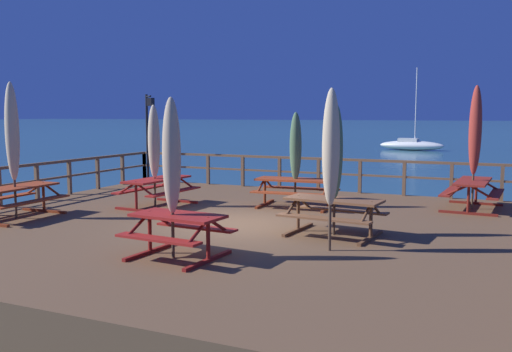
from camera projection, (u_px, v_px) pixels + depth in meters
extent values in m
plane|color=#2D5B6B|center=(240.00, 262.00, 12.67)|extent=(600.00, 600.00, 0.00)
cube|color=brown|center=(240.00, 242.00, 12.62)|extent=(14.00, 12.15, 0.90)
cube|color=brown|center=(319.00, 159.00, 17.83)|extent=(13.70, 0.09, 0.08)
cube|color=brown|center=(318.00, 173.00, 17.88)|extent=(13.70, 0.07, 0.06)
cube|color=brown|center=(144.00, 167.00, 20.66)|extent=(0.10, 0.10, 1.05)
cube|color=brown|center=(175.00, 168.00, 20.11)|extent=(0.10, 0.10, 1.05)
cube|color=brown|center=(208.00, 170.00, 19.55)|extent=(0.10, 0.10, 1.05)
cube|color=brown|center=(243.00, 171.00, 19.00)|extent=(0.10, 0.10, 1.05)
cube|color=brown|center=(279.00, 173.00, 18.44)|extent=(0.10, 0.10, 1.05)
cube|color=brown|center=(318.00, 175.00, 17.89)|extent=(0.10, 0.10, 1.05)
cube|color=brown|center=(360.00, 177.00, 17.33)|extent=(0.10, 0.10, 1.05)
cube|color=brown|center=(404.00, 179.00, 16.78)|extent=(0.10, 0.10, 1.05)
cube|color=brown|center=(451.00, 181.00, 16.23)|extent=(0.10, 0.10, 1.05)
cube|color=brown|center=(502.00, 183.00, 15.67)|extent=(0.10, 0.10, 1.05)
cube|color=brown|center=(18.00, 166.00, 15.22)|extent=(0.09, 11.85, 0.08)
cube|color=brown|center=(19.00, 183.00, 15.28)|extent=(0.07, 11.85, 0.06)
cube|color=brown|center=(37.00, 182.00, 15.88)|extent=(0.10, 0.10, 1.05)
cube|color=brown|center=(69.00, 178.00, 17.08)|extent=(0.10, 0.10, 1.05)
cube|color=brown|center=(98.00, 173.00, 18.27)|extent=(0.10, 0.10, 1.05)
cube|color=brown|center=(122.00, 170.00, 19.47)|extent=(0.10, 0.10, 1.05)
cube|color=brown|center=(144.00, 167.00, 20.66)|extent=(0.10, 0.10, 1.05)
cube|color=#993819|center=(296.00, 180.00, 14.72)|extent=(2.18, 0.90, 0.05)
cube|color=#993819|center=(290.00, 194.00, 14.23)|extent=(2.15, 0.42, 0.04)
cube|color=#993819|center=(301.00, 188.00, 15.27)|extent=(2.15, 0.42, 0.04)
cube|color=maroon|center=(265.00, 204.00, 15.10)|extent=(0.17, 1.40, 0.06)
cylinder|color=maroon|center=(265.00, 192.00, 15.06)|extent=(0.07, 0.07, 0.74)
cylinder|color=maroon|center=(261.00, 185.00, 14.78)|extent=(0.10, 0.63, 0.37)
cylinder|color=maroon|center=(268.00, 183.00, 15.30)|extent=(0.10, 0.63, 0.37)
cube|color=maroon|center=(328.00, 208.00, 14.49)|extent=(0.17, 1.40, 0.06)
cylinder|color=maroon|center=(328.00, 195.00, 14.45)|extent=(0.07, 0.07, 0.74)
cylinder|color=maroon|center=(326.00, 188.00, 14.17)|extent=(0.10, 0.63, 0.37)
cylinder|color=maroon|center=(331.00, 185.00, 14.69)|extent=(0.10, 0.63, 0.37)
cube|color=#993819|center=(15.00, 188.00, 13.13)|extent=(0.81, 2.18, 0.05)
cube|color=#993819|center=(34.00, 201.00, 12.94)|extent=(0.33, 2.17, 0.04)
cube|color=maroon|center=(44.00, 211.00, 14.03)|extent=(1.40, 0.11, 0.06)
cylinder|color=maroon|center=(44.00, 198.00, 13.99)|extent=(0.07, 0.07, 0.74)
cylinder|color=maroon|center=(52.00, 190.00, 13.86)|extent=(0.63, 0.07, 0.37)
cylinder|color=maroon|center=(35.00, 189.00, 14.08)|extent=(0.63, 0.07, 0.37)
cube|color=brown|center=(334.00, 200.00, 11.27)|extent=(2.03, 0.95, 0.05)
cube|color=brown|center=(323.00, 219.00, 10.82)|extent=(1.98, 0.47, 0.04)
cube|color=brown|center=(343.00, 210.00, 11.79)|extent=(1.98, 0.47, 0.04)
cube|color=brown|center=(298.00, 230.00, 11.74)|extent=(0.22, 1.40, 0.06)
cylinder|color=brown|center=(298.00, 214.00, 11.70)|extent=(0.07, 0.07, 0.74)
cylinder|color=brown|center=(293.00, 206.00, 11.44)|extent=(0.12, 0.63, 0.37)
cylinder|color=brown|center=(304.00, 202.00, 11.92)|extent=(0.12, 0.63, 0.37)
cube|color=brown|center=(370.00, 238.00, 10.96)|extent=(0.22, 1.40, 0.06)
cylinder|color=brown|center=(371.00, 221.00, 10.92)|extent=(0.07, 0.07, 0.74)
cylinder|color=brown|center=(367.00, 212.00, 10.65)|extent=(0.12, 0.63, 0.37)
cylinder|color=brown|center=(375.00, 208.00, 11.13)|extent=(0.12, 0.63, 0.37)
cube|color=maroon|center=(157.00, 179.00, 14.81)|extent=(0.91, 2.16, 0.05)
cube|color=maroon|center=(174.00, 192.00, 14.58)|extent=(0.43, 2.13, 0.04)
cube|color=maroon|center=(141.00, 189.00, 15.11)|extent=(0.43, 2.13, 0.04)
cube|color=maroon|center=(137.00, 210.00, 14.12)|extent=(1.40, 0.18, 0.06)
cylinder|color=maroon|center=(136.00, 197.00, 14.09)|extent=(0.07, 0.07, 0.74)
cylinder|color=maroon|center=(145.00, 189.00, 13.93)|extent=(0.63, 0.10, 0.37)
cylinder|color=maroon|center=(128.00, 188.00, 14.19)|extent=(0.63, 0.10, 0.37)
cube|color=maroon|center=(177.00, 201.00, 15.66)|extent=(1.40, 0.18, 0.06)
cylinder|color=maroon|center=(177.00, 189.00, 15.62)|extent=(0.07, 0.07, 0.74)
cylinder|color=maroon|center=(185.00, 182.00, 15.47)|extent=(0.63, 0.10, 0.37)
cylinder|color=maroon|center=(169.00, 181.00, 15.73)|extent=(0.63, 0.10, 0.37)
cube|color=maroon|center=(473.00, 181.00, 14.37)|extent=(0.89, 2.17, 0.05)
cube|color=maroon|center=(496.00, 194.00, 14.14)|extent=(0.42, 2.14, 0.04)
cube|color=maroon|center=(450.00, 191.00, 14.66)|extent=(0.42, 2.14, 0.04)
cube|color=maroon|center=(468.00, 213.00, 13.67)|extent=(1.40, 0.17, 0.06)
cylinder|color=maroon|center=(468.00, 200.00, 13.63)|extent=(0.07, 0.07, 0.74)
cylinder|color=maroon|center=(481.00, 192.00, 13.48)|extent=(0.63, 0.10, 0.37)
cylinder|color=maroon|center=(457.00, 190.00, 13.74)|extent=(0.63, 0.10, 0.37)
cube|color=maroon|center=(476.00, 203.00, 15.23)|extent=(1.40, 0.17, 0.06)
cylinder|color=maroon|center=(476.00, 191.00, 15.19)|extent=(0.07, 0.07, 0.74)
cylinder|color=maroon|center=(487.00, 184.00, 15.03)|extent=(0.63, 0.10, 0.37)
cylinder|color=maroon|center=(466.00, 183.00, 15.29)|extent=(0.63, 0.10, 0.37)
cube|color=maroon|center=(178.00, 216.00, 9.50)|extent=(1.67, 0.89, 0.05)
cube|color=maroon|center=(158.00, 239.00, 9.04)|extent=(1.63, 0.41, 0.04)
cube|color=maroon|center=(196.00, 227.00, 10.02)|extent=(1.63, 0.41, 0.04)
cube|color=maroon|center=(150.00, 251.00, 9.88)|extent=(0.19, 1.40, 0.06)
cylinder|color=maroon|center=(150.00, 233.00, 9.84)|extent=(0.07, 0.07, 0.74)
cylinder|color=maroon|center=(139.00, 224.00, 9.57)|extent=(0.11, 0.63, 0.37)
cylinder|color=maroon|center=(159.00, 218.00, 10.06)|extent=(0.11, 0.63, 0.37)
cube|color=maroon|center=(208.00, 260.00, 9.28)|extent=(0.19, 1.40, 0.06)
cylinder|color=maroon|center=(208.00, 241.00, 9.24)|extent=(0.07, 0.07, 0.74)
cylinder|color=maroon|center=(199.00, 231.00, 8.97)|extent=(0.11, 0.63, 0.37)
cylinder|color=maroon|center=(217.00, 225.00, 9.46)|extent=(0.11, 0.63, 0.37)
cylinder|color=#4C3828|center=(295.00, 162.00, 14.68)|extent=(0.06, 0.06, 2.41)
ellipsoid|color=#4C704C|center=(296.00, 146.00, 14.63)|extent=(0.32, 0.32, 1.83)
cylinder|color=#2D432D|center=(296.00, 152.00, 14.65)|extent=(0.21, 0.21, 0.05)
cone|color=#4C3828|center=(296.00, 115.00, 14.54)|extent=(0.10, 0.10, 0.14)
cylinder|color=#4C3828|center=(13.00, 155.00, 13.00)|extent=(0.06, 0.06, 3.08)
ellipsoid|color=#CCB793|center=(12.00, 132.00, 12.94)|extent=(0.32, 0.32, 2.34)
cylinder|color=#7A6E58|center=(12.00, 139.00, 12.96)|extent=(0.21, 0.21, 0.05)
cone|color=#4C3828|center=(10.00, 86.00, 12.82)|extent=(0.10, 0.10, 0.14)
cylinder|color=#4C3828|center=(335.00, 173.00, 11.22)|extent=(0.06, 0.06, 2.57)
ellipsoid|color=#4C704C|center=(335.00, 151.00, 11.17)|extent=(0.32, 0.32, 1.95)
cylinder|color=#2D432D|center=(335.00, 158.00, 11.19)|extent=(0.21, 0.21, 0.05)
cone|color=#4C3828|center=(336.00, 107.00, 11.07)|extent=(0.10, 0.10, 0.14)
cylinder|color=#4C3828|center=(154.00, 159.00, 14.74)|extent=(0.06, 0.06, 2.60)
ellipsoid|color=#CCB793|center=(154.00, 142.00, 14.69)|extent=(0.32, 0.32, 1.97)
cylinder|color=#7A6E58|center=(154.00, 147.00, 14.71)|extent=(0.21, 0.21, 0.05)
cone|color=#4C3828|center=(153.00, 108.00, 14.59)|extent=(0.10, 0.10, 0.14)
cylinder|color=#4C3828|center=(474.00, 151.00, 14.29)|extent=(0.06, 0.06, 3.07)
ellipsoid|color=#A33328|center=(475.00, 130.00, 14.23)|extent=(0.32, 0.32, 2.33)
cylinder|color=maroon|center=(475.00, 137.00, 14.25)|extent=(0.21, 0.21, 0.05)
cone|color=#4C3828|center=(477.00, 89.00, 14.11)|extent=(0.10, 0.10, 0.14)
cylinder|color=#4C3828|center=(172.00, 183.00, 9.41)|extent=(0.06, 0.06, 2.63)
ellipsoid|color=tan|center=(172.00, 156.00, 9.35)|extent=(0.32, 0.32, 2.00)
cylinder|color=#71614F|center=(172.00, 165.00, 9.37)|extent=(0.21, 0.21, 0.05)
cone|color=#4C3828|center=(171.00, 101.00, 9.25)|extent=(0.10, 0.10, 0.14)
cylinder|color=#4C3828|center=(331.00, 175.00, 9.91)|extent=(0.06, 0.06, 2.80)
ellipsoid|color=#CCB793|center=(331.00, 147.00, 9.85)|extent=(0.32, 0.32, 2.13)
cylinder|color=#7A6E58|center=(331.00, 156.00, 9.87)|extent=(0.21, 0.21, 0.05)
cone|color=#4C3828|center=(332.00, 93.00, 9.74)|extent=(0.10, 0.10, 0.14)
cylinder|color=black|center=(147.00, 139.00, 19.82)|extent=(0.09, 0.09, 3.20)
cylinder|color=black|center=(148.00, 96.00, 19.40)|extent=(0.46, 0.40, 0.06)
cube|color=black|center=(151.00, 102.00, 19.18)|extent=(0.20, 0.20, 0.28)
sphere|color=#F4E08C|center=(151.00, 102.00, 19.18)|extent=(0.14, 0.14, 0.14)
ellipsoid|color=white|center=(411.00, 145.00, 51.83)|extent=(6.14, 2.27, 0.90)
cube|color=silver|center=(408.00, 140.00, 51.92)|extent=(1.90, 1.27, 0.36)
cylinder|color=silver|center=(416.00, 105.00, 51.26)|extent=(0.10, 0.10, 7.00)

